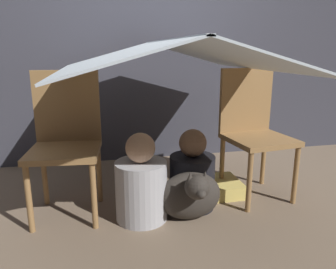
% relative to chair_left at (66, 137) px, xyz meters
% --- Properties ---
extents(ground_plane, '(8.80, 8.80, 0.00)m').
position_rel_chair_left_xyz_m(ground_plane, '(0.66, -0.23, -0.51)').
color(ground_plane, '#7A6651').
extents(wall_back, '(7.00, 0.05, 2.50)m').
position_rel_chair_left_xyz_m(wall_back, '(0.66, 1.01, 0.74)').
color(wall_back, '#3D3D47').
rests_on(wall_back, ground_plane).
extents(chair_left, '(0.47, 0.47, 0.94)m').
position_rel_chair_left_xyz_m(chair_left, '(0.00, 0.00, 0.00)').
color(chair_left, olive).
rests_on(chair_left, ground_plane).
extents(chair_right, '(0.48, 0.48, 0.94)m').
position_rel_chair_left_xyz_m(chair_right, '(1.32, -0.00, 0.00)').
color(chair_right, olive).
rests_on(chair_right, ground_plane).
extents(sheet_canopy, '(1.35, 1.59, 0.20)m').
position_rel_chair_left_xyz_m(sheet_canopy, '(0.66, -0.08, 0.52)').
color(sheet_canopy, silver).
extents(person_front, '(0.33, 0.33, 0.57)m').
position_rel_chair_left_xyz_m(person_front, '(0.46, -0.23, -0.28)').
color(person_front, '#B2B2B7').
rests_on(person_front, ground_plane).
extents(person_second, '(0.31, 0.31, 0.56)m').
position_rel_chair_left_xyz_m(person_second, '(0.82, -0.14, -0.28)').
color(person_second, black).
rests_on(person_second, ground_plane).
extents(dog, '(0.40, 0.36, 0.38)m').
position_rel_chair_left_xyz_m(dog, '(0.76, -0.32, -0.34)').
color(dog, '#332D28').
rests_on(dog, ground_plane).
extents(floor_cushion, '(0.42, 0.34, 0.10)m').
position_rel_chair_left_xyz_m(floor_cushion, '(1.03, 0.03, -0.46)').
color(floor_cushion, '#E5CC66').
rests_on(floor_cushion, ground_plane).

